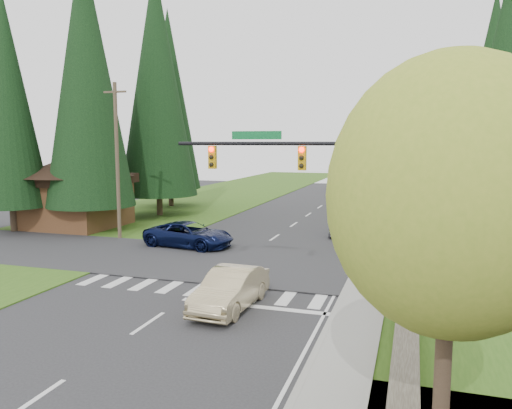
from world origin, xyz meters
The scene contains 34 objects.
ground centered at (0.00, 0.00, 0.00)m, with size 120.00×120.00×0.00m, color #28282B.
grass_east centered at (13.00, 20.00, 0.03)m, with size 14.00×110.00×0.06m, color #315617.
grass_west centered at (-13.00, 20.00, 0.03)m, with size 14.00×110.00×0.06m, color #315617.
cross_street centered at (0.00, 8.00, 0.00)m, with size 120.00×8.00×0.10m, color #28282B.
sidewalk_east centered at (6.90, 22.00, 0.07)m, with size 1.80×80.00×0.13m, color gray.
curb_east centered at (6.05, 22.00, 0.07)m, with size 0.20×80.00×0.13m, color gray.
stone_wall_south centered at (8.60, -3.00, 0.35)m, with size 0.70×14.00×0.70m, color #4C4438.
stone_wall_north centered at (8.60, 30.00, 0.35)m, with size 0.70×40.00×0.70m, color #4C4438.
traffic_signal centered at (4.37, 4.50, 4.98)m, with size 8.70×0.37×6.80m.
brown_building centered at (-15.00, 15.00, 3.14)m, with size 8.40×8.40×5.40m.
utility_pole centered at (-9.50, 12.00, 5.14)m, with size 1.60×0.24×10.00m.
decid_tree_0 centered at (9.20, 14.00, 5.60)m, with size 4.80×4.80×8.37m.
decid_tree_1 centered at (9.30, 21.00, 5.80)m, with size 5.20×5.20×8.80m.
decid_tree_2 centered at (9.10, 28.00, 5.93)m, with size 5.00×5.00×8.82m.
decid_tree_3 centered at (9.20, 35.00, 5.66)m, with size 5.00×5.00×8.55m.
decid_tree_4 centered at (9.30, 42.00, 6.06)m, with size 5.40×5.40×9.18m.
decid_tree_5 centered at (9.10, 49.00, 5.53)m, with size 4.80×4.80×8.30m.
decid_tree_6 centered at (9.20, 56.00, 5.86)m, with size 5.20×5.20×8.86m.
decid_tree_south centered at (9.30, -6.00, 5.27)m, with size 4.60×4.60×7.92m.
conifer_w_a centered at (-13.00, 14.00, 10.79)m, with size 6.12×6.12×19.80m.
conifer_w_b centered at (-16.00, 18.00, 9.79)m, with size 5.44×5.44×17.80m.
conifer_w_c centered at (-12.00, 22.00, 11.29)m, with size 6.46×6.46×20.80m.
conifer_w_d centered at (-18.00, 12.00, 9.29)m, with size 5.10×5.10×16.80m.
conifer_w_e centered at (-14.00, 28.00, 10.29)m, with size 5.78×5.78×18.80m.
conifer_e_a centered at (14.00, 20.00, 9.79)m, with size 5.44×5.44×17.80m.
conifer_e_b centered at (15.00, 34.00, 10.79)m, with size 6.12×6.12×19.80m.
conifer_e_c centered at (14.00, 48.00, 9.29)m, with size 5.10×5.10×16.80m.
sedan_champagne centered at (2.19, 1.34, 0.75)m, with size 1.59×4.56×1.50m, color #CBB787.
suv_navy centered at (-4.07, 11.00, 0.76)m, with size 2.52×5.46×1.52m, color #0A1133.
parked_car_a centered at (4.20, 17.88, 0.73)m, with size 1.73×4.29×1.46m, color #9E9EA3.
parked_car_b centered at (5.60, 23.22, 0.68)m, with size 1.90×4.67×1.36m, color slate.
parked_car_c centered at (5.60, 30.87, 0.72)m, with size 1.52×4.35×1.43m, color silver.
parked_car_d centered at (5.60, 39.50, 0.76)m, with size 1.80×4.47×1.52m, color silver.
parked_car_e centered at (5.60, 43.29, 0.65)m, with size 1.82×4.47×1.30m, color #B8B7BD.
Camera 1 is at (8.63, -15.77, 6.25)m, focal length 35.00 mm.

